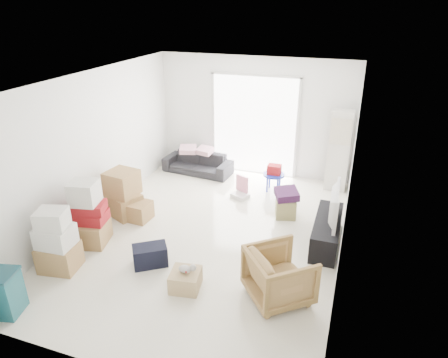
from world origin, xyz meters
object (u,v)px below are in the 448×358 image
object	(u,v)px
ac_tower	(339,151)
sofa	(198,160)
television	(329,216)
armchair	(280,273)
wood_crate	(185,280)
tv_console	(327,231)
ottoman	(286,208)
kids_table	(274,173)

from	to	relation	value
ac_tower	sofa	world-z (taller)	ac_tower
television	armchair	xyz separation A→B (m)	(-0.48, -1.60, -0.12)
sofa	wood_crate	world-z (taller)	sofa
sofa	wood_crate	bearing A→B (deg)	-64.74
tv_console	television	xyz separation A→B (m)	(0.00, 0.00, 0.30)
television	ottoman	bearing A→B (deg)	47.89
armchair	ac_tower	bearing A→B (deg)	-45.86
tv_console	television	bearing A→B (deg)	0.00
ac_tower	wood_crate	world-z (taller)	ac_tower
sofa	armchair	size ratio (longest dim) A/B	1.98
ottoman	ac_tower	bearing A→B (deg)	63.44
tv_console	ac_tower	bearing A→B (deg)	91.27
television	sofa	size ratio (longest dim) A/B	0.61
tv_console	sofa	xyz separation A→B (m)	(-3.23, 2.10, 0.09)
television	tv_console	bearing A→B (deg)	-0.00
ac_tower	tv_console	distance (m)	2.34
television	armchair	bearing A→B (deg)	160.67
kids_table	tv_console	bearing A→B (deg)	-52.95
armchair	kids_table	distance (m)	3.42
ac_tower	wood_crate	xyz separation A→B (m)	(-1.74, -4.10, -0.74)
sofa	armchair	distance (m)	4.61
armchair	wood_crate	xyz separation A→B (m)	(-1.30, -0.24, -0.27)
ac_tower	armchair	distance (m)	3.91
tv_console	ottoman	world-z (taller)	tv_console
armchair	kids_table	world-z (taller)	armchair
tv_console	kids_table	world-z (taller)	kids_table
tv_console	sofa	world-z (taller)	sofa
sofa	kids_table	size ratio (longest dim) A/B	2.74
ac_tower	armchair	bearing A→B (deg)	-96.42
ac_tower	television	xyz separation A→B (m)	(0.05, -2.25, -0.34)
ac_tower	sofa	bearing A→B (deg)	-177.30
television	ac_tower	bearing A→B (deg)	-1.25
kids_table	wood_crate	world-z (taller)	kids_table
tv_console	sofa	bearing A→B (deg)	146.90
sofa	armchair	world-z (taller)	armchair
ottoman	kids_table	size ratio (longest dim) A/B	0.62
tv_console	ottoman	size ratio (longest dim) A/B	3.74
ottoman	wood_crate	world-z (taller)	ottoman
kids_table	television	bearing A→B (deg)	-52.95
armchair	kids_table	size ratio (longest dim) A/B	1.38
ac_tower	television	bearing A→B (deg)	-88.73
ac_tower	wood_crate	distance (m)	4.51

